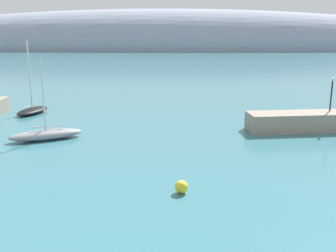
{
  "coord_description": "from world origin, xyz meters",
  "views": [
    {
      "loc": [
        1.58,
        -12.02,
        10.53
      ],
      "look_at": [
        1.01,
        22.19,
        2.18
      ],
      "focal_mm": 42.48,
      "sensor_mm": 36.0,
      "label": 1
    }
  ],
  "objects_px": {
    "sailboat_grey_outer_mooring": "(46,134)",
    "harbor_lamp_post": "(332,90)",
    "mooring_buoy_yellow": "(181,187)",
    "sailboat_black_near_shore": "(32,110)"
  },
  "relations": [
    {
      "from": "sailboat_black_near_shore",
      "to": "harbor_lamp_post",
      "type": "bearing_deg",
      "value": -85.85
    },
    {
      "from": "sailboat_grey_outer_mooring",
      "to": "mooring_buoy_yellow",
      "type": "relative_size",
      "value": 9.04
    },
    {
      "from": "sailboat_black_near_shore",
      "to": "harbor_lamp_post",
      "type": "height_order",
      "value": "sailboat_black_near_shore"
    },
    {
      "from": "sailboat_grey_outer_mooring",
      "to": "harbor_lamp_post",
      "type": "relative_size",
      "value": 2.21
    },
    {
      "from": "sailboat_grey_outer_mooring",
      "to": "mooring_buoy_yellow",
      "type": "distance_m",
      "value": 18.32
    },
    {
      "from": "sailboat_grey_outer_mooring",
      "to": "harbor_lamp_post",
      "type": "bearing_deg",
      "value": 164.64
    },
    {
      "from": "harbor_lamp_post",
      "to": "sailboat_black_near_shore",
      "type": "bearing_deg",
      "value": 168.43
    },
    {
      "from": "sailboat_grey_outer_mooring",
      "to": "mooring_buoy_yellow",
      "type": "height_order",
      "value": "sailboat_grey_outer_mooring"
    },
    {
      "from": "mooring_buoy_yellow",
      "to": "harbor_lamp_post",
      "type": "xyz_separation_m",
      "value": [
        16.37,
        18.02,
        3.77
      ]
    },
    {
      "from": "mooring_buoy_yellow",
      "to": "sailboat_black_near_shore",
      "type": "bearing_deg",
      "value": 126.6
    }
  ]
}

